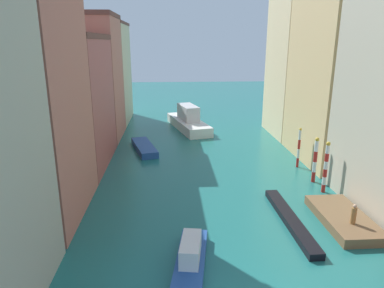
{
  "coord_description": "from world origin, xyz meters",
  "views": [
    {
      "loc": [
        -3.78,
        -12.82,
        12.5
      ],
      "look_at": [
        -1.35,
        24.61,
        1.5
      ],
      "focal_mm": 32.68,
      "sensor_mm": 36.0,
      "label": 1
    }
  ],
  "objects": [
    {
      "name": "ground_plane",
      "position": [
        0.0,
        24.5,
        0.0
      ],
      "size": [
        154.0,
        154.0,
        0.0
      ],
      "primitive_type": "plane",
      "color": "#1E6B66"
    },
    {
      "name": "building_left_1",
      "position": [
        -13.37,
        11.89,
        8.88
      ],
      "size": [
        6.15,
        10.36,
        17.72
      ],
      "color": "#C6705B",
      "rests_on": "ground"
    },
    {
      "name": "building_left_2",
      "position": [
        -13.37,
        23.07,
        6.64
      ],
      "size": [
        6.15,
        12.18,
        13.27
      ],
      "color": "#B25147",
      "rests_on": "ground"
    },
    {
      "name": "building_left_3",
      "position": [
        -13.37,
        33.96,
        7.99
      ],
      "size": [
        6.15,
        9.35,
        15.96
      ],
      "color": "#C6705B",
      "rests_on": "ground"
    },
    {
      "name": "building_left_4",
      "position": [
        -13.37,
        44.33,
        7.73
      ],
      "size": [
        6.15,
        11.23,
        15.44
      ],
      "color": "beige",
      "rests_on": "ground"
    },
    {
      "name": "building_right_2",
      "position": [
        13.37,
        23.12,
        8.99
      ],
      "size": [
        6.15,
        12.0,
        17.96
      ],
      "color": "#DBB77A",
      "rests_on": "ground"
    },
    {
      "name": "building_right_3",
      "position": [
        13.37,
        34.03,
        10.49
      ],
      "size": [
        6.15,
        9.85,
        20.96
      ],
      "color": "beige",
      "rests_on": "ground"
    },
    {
      "name": "waterfront_dock",
      "position": [
        8.5,
        8.93,
        0.34
      ],
      "size": [
        3.12,
        6.62,
        0.68
      ],
      "color": "brown",
      "rests_on": "ground"
    },
    {
      "name": "person_on_dock",
      "position": [
        8.45,
        7.61,
        1.32
      ],
      "size": [
        0.36,
        0.36,
        1.41
      ],
      "color": "olive",
      "rests_on": "waterfront_dock"
    },
    {
      "name": "mooring_pole_0",
      "position": [
        9.35,
        14.24,
        2.32
      ],
      "size": [
        0.36,
        0.36,
        4.53
      ],
      "color": "red",
      "rests_on": "ground"
    },
    {
      "name": "mooring_pole_1",
      "position": [
        9.39,
        16.54,
        2.19
      ],
      "size": [
        0.37,
        0.37,
        4.27
      ],
      "color": "red",
      "rests_on": "ground"
    },
    {
      "name": "mooring_pole_2",
      "position": [
        9.35,
        20.55,
        2.13
      ],
      "size": [
        0.28,
        0.28,
        4.18
      ],
      "color": "red",
      "rests_on": "ground"
    },
    {
      "name": "vaporetto_white",
      "position": [
        -1.05,
        37.93,
        1.17
      ],
      "size": [
        6.26,
        12.61,
        3.53
      ],
      "color": "white",
      "rests_on": "ground"
    },
    {
      "name": "gondola_black",
      "position": [
        4.72,
        9.2,
        0.24
      ],
      "size": [
        1.11,
        9.34,
        0.48
      ],
      "color": "black",
      "rests_on": "ground"
    },
    {
      "name": "motorboat_0",
      "position": [
        -6.9,
        27.32,
        0.38
      ],
      "size": [
        3.68,
        7.33,
        0.76
      ],
      "color": "#234C93",
      "rests_on": "ground"
    },
    {
      "name": "motorboat_1",
      "position": [
        -2.74,
        4.47,
        0.61
      ],
      "size": [
        2.56,
        6.43,
        1.77
      ],
      "color": "#234C93",
      "rests_on": "ground"
    }
  ]
}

